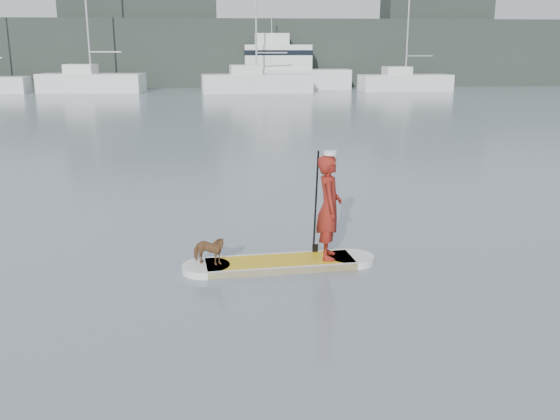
{
  "coord_description": "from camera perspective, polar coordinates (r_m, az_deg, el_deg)",
  "views": [
    {
      "loc": [
        -2.69,
        -7.01,
        3.63
      ],
      "look_at": [
        -1.77,
        2.94,
        1.0
      ],
      "focal_mm": 40.0,
      "sensor_mm": 36.0,
      "label": 1
    }
  ],
  "objects": [
    {
      "name": "shore_mass",
      "position": [
        60.07,
        -2.8,
        14.14
      ],
      "size": [
        90.0,
        6.0,
        6.0
      ],
      "primitive_type": "cube",
      "color": "#202823",
      "rests_on": "ground"
    },
    {
      "name": "motor_yacht_a",
      "position": [
        55.22,
        0.41,
        12.8
      ],
      "size": [
        10.41,
        3.51,
        6.19
      ],
      "rotation": [
        0.0,
        0.0,
        -0.03
      ],
      "color": "white",
      "rests_on": "ground"
    },
    {
      "name": "white_cap",
      "position": [
        10.32,
        4.61,
        5.22
      ],
      "size": [
        0.22,
        0.22,
        0.07
      ],
      "primitive_type": "cylinder",
      "color": "silver",
      "rests_on": "paddler"
    },
    {
      "name": "paddle",
      "position": [
        10.84,
        3.28,
        -0.43
      ],
      "size": [
        0.1,
        0.3,
        2.0
      ],
      "rotation": [
        0.0,
        0.0,
        0.09
      ],
      "color": "black",
      "rests_on": "ground"
    },
    {
      "name": "shore_building_west",
      "position": [
        61.45,
        -12.56,
        15.23
      ],
      "size": [
        14.0,
        4.0,
        9.0
      ],
      "primitive_type": "cube",
      "color": "#202823",
      "rests_on": "ground"
    },
    {
      "name": "paddleboard",
      "position": [
        10.61,
        -0.0,
        -4.91
      ],
      "size": [
        3.29,
        1.03,
        0.12
      ],
      "rotation": [
        0.0,
        0.0,
        0.09
      ],
      "color": "gold",
      "rests_on": "ground"
    },
    {
      "name": "sailboat_e",
      "position": [
        54.16,
        11.31,
        11.47
      ],
      "size": [
        7.74,
        3.0,
        11.0
      ],
      "rotation": [
        0.0,
        0.0,
        0.07
      ],
      "color": "white",
      "rests_on": "ground"
    },
    {
      "name": "ground",
      "position": [
        8.34,
        14.4,
        -11.57
      ],
      "size": [
        140.0,
        140.0,
        0.0
      ],
      "primitive_type": "plane",
      "color": "slate",
      "rests_on": "ground"
    },
    {
      "name": "sailboat_c",
      "position": [
        53.65,
        -16.91,
        11.2
      ],
      "size": [
        8.54,
        3.71,
        11.88
      ],
      "rotation": [
        0.0,
        0.0,
        -0.12
      ],
      "color": "white",
      "rests_on": "ground"
    },
    {
      "name": "shore_building_east",
      "position": [
        64.42,
        13.92,
        14.67
      ],
      "size": [
        10.0,
        4.0,
        8.0
      ],
      "primitive_type": "cube",
      "color": "#202823",
      "rests_on": "ground"
    },
    {
      "name": "paddler",
      "position": [
        10.51,
        4.51,
        0.25
      ],
      "size": [
        0.51,
        0.7,
        1.78
      ],
      "primitive_type": "imported",
      "rotation": [
        0.0,
        0.0,
        1.44
      ],
      "color": "maroon",
      "rests_on": "paddleboard"
    },
    {
      "name": "dog",
      "position": [
        10.37,
        -6.54,
        -3.69
      ],
      "size": [
        0.64,
        0.45,
        0.49
      ],
      "primitive_type": "imported",
      "rotation": [
        0.0,
        0.0,
        1.23
      ],
      "color": "#522F1C",
      "rests_on": "paddleboard"
    },
    {
      "name": "sailboat_d",
      "position": [
        51.11,
        -2.24,
        11.71
      ],
      "size": [
        8.92,
        3.38,
        12.88
      ],
      "rotation": [
        0.0,
        0.0,
        0.08
      ],
      "color": "white",
      "rests_on": "ground"
    }
  ]
}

